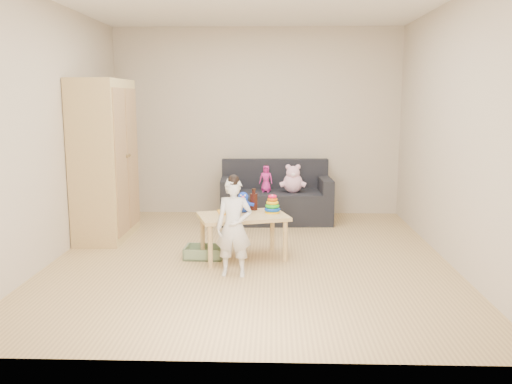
{
  "coord_description": "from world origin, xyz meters",
  "views": [
    {
      "loc": [
        0.24,
        -5.41,
        1.63
      ],
      "look_at": [
        0.05,
        0.25,
        0.65
      ],
      "focal_mm": 38.0,
      "sensor_mm": 36.0,
      "label": 1
    }
  ],
  "objects_px": {
    "sofa": "(276,206)",
    "toddler": "(234,229)",
    "wardrobe": "(105,160)",
    "play_table": "(243,237)"
  },
  "relations": [
    {
      "from": "sofa",
      "to": "toddler",
      "type": "bearing_deg",
      "value": -102.7
    },
    {
      "from": "wardrobe",
      "to": "sofa",
      "type": "height_order",
      "value": "wardrobe"
    },
    {
      "from": "sofa",
      "to": "toddler",
      "type": "xyz_separation_m",
      "value": [
        -0.39,
        -2.27,
        0.24
      ]
    },
    {
      "from": "toddler",
      "to": "sofa",
      "type": "bearing_deg",
      "value": 84.41
    },
    {
      "from": "sofa",
      "to": "play_table",
      "type": "relative_size",
      "value": 1.66
    },
    {
      "from": "wardrobe",
      "to": "sofa",
      "type": "distance_m",
      "value": 2.31
    },
    {
      "from": "wardrobe",
      "to": "toddler",
      "type": "relative_size",
      "value": 2.06
    },
    {
      "from": "play_table",
      "to": "sofa",
      "type": "bearing_deg",
      "value": 78.74
    },
    {
      "from": "play_table",
      "to": "toddler",
      "type": "bearing_deg",
      "value": -95.43
    },
    {
      "from": "sofa",
      "to": "toddler",
      "type": "distance_m",
      "value": 2.31
    }
  ]
}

